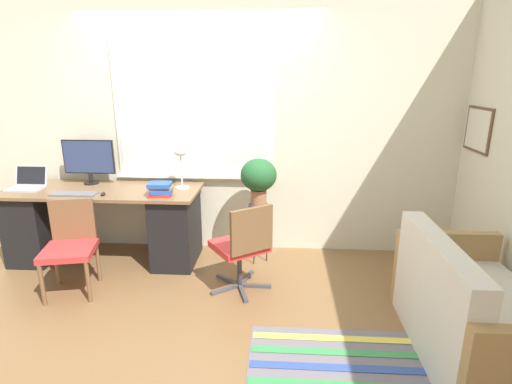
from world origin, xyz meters
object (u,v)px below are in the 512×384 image
at_px(desk_lamp, 181,157).
at_px(plant_stand, 259,214).
at_px(mouse, 103,194).
at_px(couch_loveseat, 474,318).
at_px(keyboard, 74,194).
at_px(laptop, 27,184).
at_px(potted_plant, 259,177).
at_px(desk_chair_wooden, 70,244).
at_px(monitor, 89,159).
at_px(book_stack, 161,189).
at_px(office_chair_swivel, 243,246).

relative_size(desk_lamp, plant_stand, 0.68).
relative_size(mouse, couch_loveseat, 0.05).
relative_size(keyboard, couch_loveseat, 0.31).
relative_size(laptop, desk_lamp, 0.79).
bearing_deg(couch_loveseat, keyboard, 71.65).
bearing_deg(potted_plant, desk_chair_wooden, -157.41).
distance_m(mouse, desk_lamp, 0.82).
xyz_separation_m(plant_stand, potted_plant, (0.00, 0.00, 0.39)).
bearing_deg(monitor, book_stack, -24.05).
bearing_deg(potted_plant, couch_loveseat, -41.29).
relative_size(laptop, book_stack, 1.37).
bearing_deg(mouse, plant_stand, 10.38).
bearing_deg(potted_plant, monitor, 175.15).
relative_size(couch_loveseat, plant_stand, 2.24).
xyz_separation_m(keyboard, couch_loveseat, (3.33, -1.11, -0.49)).
distance_m(mouse, book_stack, 0.56).
bearing_deg(monitor, desk_lamp, -6.18).
relative_size(desk_chair_wooden, plant_stand, 1.31).
relative_size(laptop, desk_chair_wooden, 0.41).
height_order(laptop, couch_loveseat, laptop).
xyz_separation_m(book_stack, plant_stand, (0.93, 0.24, -0.32)).
xyz_separation_m(keyboard, book_stack, (0.85, 0.03, 0.05)).
xyz_separation_m(couch_loveseat, potted_plant, (-1.56, 1.37, 0.62)).
xyz_separation_m(desk_chair_wooden, plant_stand, (1.64, 0.68, 0.08)).
relative_size(monitor, desk_lamp, 1.29).
bearing_deg(laptop, keyboard, -18.40).
bearing_deg(mouse, couch_loveseat, -19.85).
relative_size(keyboard, office_chair_swivel, 0.53).
relative_size(mouse, book_stack, 0.28).
relative_size(monitor, potted_plant, 1.15).
relative_size(office_chair_swivel, plant_stand, 1.34).
bearing_deg(book_stack, keyboard, -178.13).
distance_m(desk_chair_wooden, plant_stand, 1.78).
xyz_separation_m(laptop, office_chair_swivel, (2.26, -0.54, -0.38)).
bearing_deg(book_stack, couch_loveseat, -24.52).
relative_size(keyboard, mouse, 6.45).
relative_size(desk_chair_wooden, potted_plant, 1.73).
bearing_deg(potted_plant, book_stack, -165.76).
xyz_separation_m(keyboard, mouse, (0.29, -0.01, 0.01)).
distance_m(desk_chair_wooden, potted_plant, 1.84).
height_order(desk_lamp, desk_chair_wooden, desk_lamp).
height_order(monitor, desk_lamp, monitor).
bearing_deg(monitor, couch_loveseat, -24.40).
bearing_deg(monitor, mouse, -53.46).
height_order(monitor, couch_loveseat, monitor).
bearing_deg(laptop, mouse, -13.01).
height_order(laptop, book_stack, laptop).
bearing_deg(plant_stand, office_chair_swivel, -99.69).
bearing_deg(plant_stand, keyboard, -171.58).
relative_size(monitor, couch_loveseat, 0.39).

